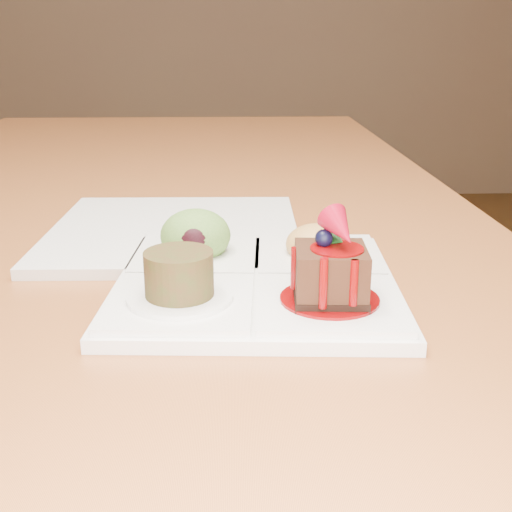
{
  "coord_description": "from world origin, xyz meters",
  "views": [
    {
      "loc": [
        0.16,
        -1.01,
        0.98
      ],
      "look_at": [
        0.18,
        -0.45,
        0.79
      ],
      "focal_mm": 45.0,
      "sensor_mm": 36.0,
      "label": 1
    }
  ],
  "objects": [
    {
      "name": "sampler_plate",
      "position": [
        0.18,
        -0.44,
        0.77
      ],
      "size": [
        0.27,
        0.27,
        0.1
      ],
      "rotation": [
        0.0,
        0.0,
        -0.05
      ],
      "color": "white",
      "rests_on": "dining_table"
    },
    {
      "name": "dining_table",
      "position": [
        0.0,
        0.0,
        0.68
      ],
      "size": [
        1.0,
        1.8,
        0.75
      ],
      "color": "#A25A29",
      "rests_on": "ground"
    },
    {
      "name": "second_plate",
      "position": [
        0.09,
        -0.27,
        0.76
      ],
      "size": [
        0.3,
        0.3,
        0.01
      ],
      "primitive_type": "cube",
      "rotation": [
        0.0,
        0.0,
        -0.02
      ],
      "color": "white",
      "rests_on": "dining_table"
    }
  ]
}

